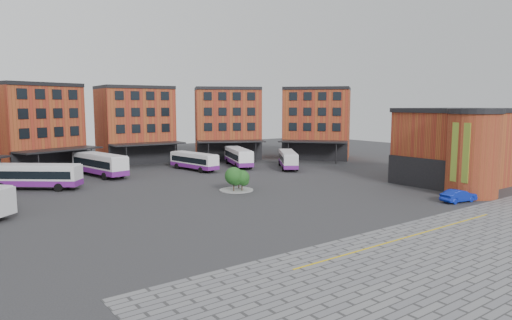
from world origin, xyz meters
TOP-DOWN VIEW (x-y plane):
  - ground at (0.00, 0.00)m, footprint 160.00×160.00m
  - paving_zone at (2.00, -22.00)m, footprint 50.00×22.00m
  - yellow_line at (2.00, -14.00)m, footprint 26.00×0.15m
  - main_building at (-4.77, 38.25)m, footprint 94.14×42.48m
  - east_building at (28.70, -3.06)m, footprint 17.40×15.40m
  - tree_island at (1.88, 11.51)m, footprint 4.40×4.40m
  - bus_b at (-18.84, 28.30)m, footprint 10.92×9.62m
  - bus_c at (-8.39, 34.49)m, footprint 5.03×12.82m
  - bus_d at (6.57, 31.53)m, footprint 3.89×10.71m
  - bus_e at (15.35, 31.03)m, footprint 6.55×11.69m
  - bus_f at (20.82, 23.68)m, footprint 8.02×10.06m
  - blue_car at (18.39, -9.04)m, footprint 4.67×2.33m

SIDE VIEW (x-z plane):
  - ground at x=0.00m, z-range 0.00..0.00m
  - paving_zone at x=2.00m, z-range 0.00..0.02m
  - yellow_line at x=2.00m, z-range 0.02..0.04m
  - blue_car at x=18.39m, z-range 0.00..1.47m
  - bus_d at x=6.57m, z-range 0.12..3.07m
  - bus_f at x=20.82m, z-range 0.12..3.10m
  - tree_island at x=1.88m, z-range 0.10..3.30m
  - bus_e at x=15.35m, z-range 0.14..3.38m
  - bus_b at x=-18.84m, z-range 0.14..3.48m
  - bus_c at x=-8.39m, z-range 0.15..3.67m
  - east_building at x=28.70m, z-range -0.01..10.59m
  - main_building at x=-4.77m, z-range -0.07..14.53m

